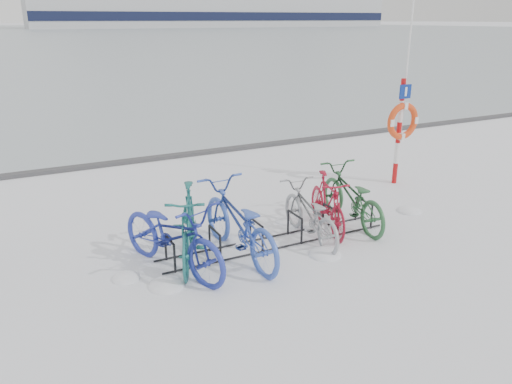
{
  "coord_description": "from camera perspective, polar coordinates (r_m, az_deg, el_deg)",
  "views": [
    {
      "loc": [
        -3.67,
        -6.56,
        3.52
      ],
      "look_at": [
        -0.06,
        0.6,
        0.72
      ],
      "focal_mm": 35.0,
      "sensor_mm": 36.0,
      "label": 1
    }
  ],
  "objects": [
    {
      "name": "bike_4",
      "position": [
        8.76,
        8.18,
        -1.06
      ],
      "size": [
        0.89,
        1.75,
        1.01
      ],
      "primitive_type": "imported",
      "rotation": [
        0.0,
        0.0,
        -0.26
      ],
      "color": "maroon",
      "rests_on": "ground"
    },
    {
      "name": "quay_edge",
      "position": [
        13.45,
        -10.0,
        4.01
      ],
      "size": [
        400.0,
        0.25,
        0.1
      ],
      "primitive_type": "cube",
      "color": "#3F3F42",
      "rests_on": "ground"
    },
    {
      "name": "bike_rack",
      "position": [
        8.23,
        2.29,
        -4.7
      ],
      "size": [
        4.0,
        0.48,
        0.46
      ],
      "color": "black",
      "rests_on": "ground"
    },
    {
      "name": "ice_sheet",
      "position": [
        161.64,
        -26.56,
        16.08
      ],
      "size": [
        400.0,
        298.0,
        0.02
      ],
      "primitive_type": "cube",
      "color": "#A9B6BF",
      "rests_on": "ground"
    },
    {
      "name": "bike_5",
      "position": [
        9.06,
        10.87,
        -0.34
      ],
      "size": [
        0.9,
        2.09,
        1.07
      ],
      "primitive_type": "imported",
      "rotation": [
        0.0,
        0.0,
        3.04
      ],
      "color": "#295D34",
      "rests_on": "ground"
    },
    {
      "name": "bike_3",
      "position": [
        8.34,
        6.14,
        -2.21
      ],
      "size": [
        0.78,
        1.88,
        0.96
      ],
      "primitive_type": "imported",
      "rotation": [
        0.0,
        0.0,
        3.07
      ],
      "color": "#95999D",
      "rests_on": "ground"
    },
    {
      "name": "bike_0",
      "position": [
        7.34,
        -9.54,
        -4.61
      ],
      "size": [
        1.52,
        2.34,
        1.16
      ],
      "primitive_type": "imported",
      "rotation": [
        0.0,
        0.0,
        0.37
      ],
      "color": "#26349D",
      "rests_on": "ground"
    },
    {
      "name": "snow_drifts",
      "position": [
        8.24,
        2.83,
        -6.05
      ],
      "size": [
        5.93,
        1.88,
        0.18
      ],
      "color": "white",
      "rests_on": "ground"
    },
    {
      "name": "bike_2",
      "position": [
        7.64,
        -2.03,
        -3.28
      ],
      "size": [
        0.93,
        2.3,
        1.18
      ],
      "primitive_type": "imported",
      "rotation": [
        0.0,
        0.0,
        3.21
      ],
      "color": "#3757BD",
      "rests_on": "ground"
    },
    {
      "name": "ground",
      "position": [
        8.3,
        2.27,
        -5.84
      ],
      "size": [
        900.0,
        900.0,
        0.0
      ],
      "primitive_type": "plane",
      "color": "white",
      "rests_on": "ground"
    },
    {
      "name": "bike_1",
      "position": [
        7.58,
        -7.76,
        -3.63
      ],
      "size": [
        1.29,
        2.03,
        1.18
      ],
      "primitive_type": "imported",
      "rotation": [
        0.0,
        0.0,
        -0.41
      ],
      "color": "#1B615F",
      "rests_on": "ground"
    },
    {
      "name": "lifebuoy_station",
      "position": [
        11.31,
        16.35,
        7.75
      ],
      "size": [
        0.81,
        0.23,
        4.21
      ],
      "color": "#AF0E10",
      "rests_on": "ground"
    }
  ]
}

